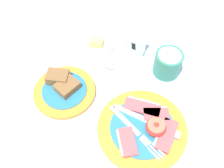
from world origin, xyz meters
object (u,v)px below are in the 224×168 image
butter_dish (96,45)px  breakfast_plate (144,128)px  number_card (135,44)px  teaspoon_by_saucer (112,67)px  bread_plate (64,89)px  sugar_cup (168,63)px  teaspoon_near_cup (91,165)px

butter_dish → breakfast_plate: bearing=-44.7°
breakfast_plate → butter_dish: breakfast_plate is taller
number_card → teaspoon_by_saucer: size_ratio=0.39×
bread_plate → butter_dish: bearing=84.3°
bread_plate → butter_dish: 0.19m
butter_dish → bread_plate: bearing=-95.7°
number_card → breakfast_plate: bearing=-64.0°
number_card → teaspoon_by_saucer: (-0.04, -0.09, -0.03)m
breakfast_plate → butter_dish: bearing=135.3°
sugar_cup → number_card: size_ratio=1.07×
teaspoon_near_cup → teaspoon_by_saucer: bearing=128.2°
bread_plate → butter_dish: (0.02, 0.19, -0.00)m
breakfast_plate → bread_plate: size_ratio=1.33×
sugar_cup → teaspoon_by_saucer: (-0.15, -0.05, -0.03)m
number_card → teaspoon_near_cup: size_ratio=0.41×
breakfast_plate → number_card: (-0.10, 0.24, 0.03)m
bread_plate → teaspoon_by_saucer: size_ratio=0.92×
teaspoon_by_saucer → teaspoon_near_cup: (0.06, -0.29, 0.00)m
bread_plate → butter_dish: size_ratio=1.58×
number_card → sugar_cup: bearing=-16.3°
breakfast_plate → teaspoon_by_saucer: bearing=133.0°
butter_dish → teaspoon_near_cup: bearing=-69.3°
teaspoon_near_cup → number_card: bearing=119.2°
sugar_cup → butter_dish: size_ratio=0.71×
bread_plate → teaspoon_by_saucer: 0.16m
breakfast_plate → sugar_cup: 0.21m
breakfast_plate → sugar_cup: sugar_cup is taller
butter_dish → teaspoon_near_cup: (0.13, -0.36, -0.00)m
number_card → teaspoon_by_saucer: 0.10m
number_card → teaspoon_by_saucer: bearing=-114.0°
breakfast_plate → teaspoon_near_cup: size_ratio=1.28×
sugar_cup → teaspoon_by_saucer: bearing=-163.0°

